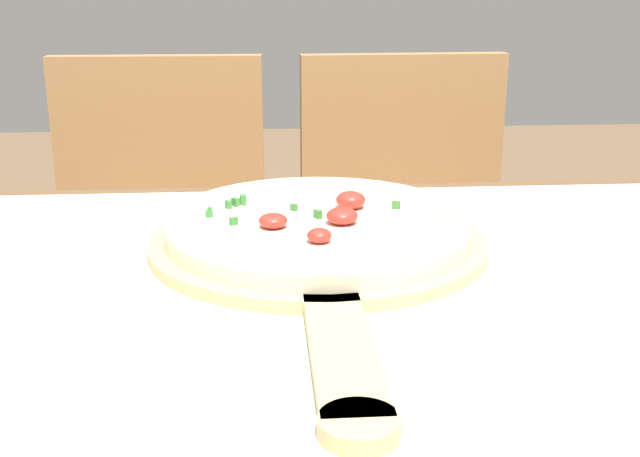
{
  "coord_description": "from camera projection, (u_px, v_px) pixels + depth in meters",
  "views": [
    {
      "loc": [
        -0.07,
        -0.61,
        1.03
      ],
      "look_at": [
        -0.02,
        0.1,
        0.81
      ],
      "focal_mm": 45.0,
      "sensor_mm": 36.0,
      "label": 1
    }
  ],
  "objects": [
    {
      "name": "dining_table",
      "position": [
        354.0,
        432.0,
        0.7
      ],
      "size": [
        1.38,
        0.8,
        0.77
      ],
      "color": "brown",
      "rests_on": "ground_plane"
    },
    {
      "name": "towel_cloth",
      "position": [
        356.0,
        303.0,
        0.66
      ],
      "size": [
        1.3,
        0.72,
        0.0
      ],
      "color": "silver",
      "rests_on": "dining_table"
    },
    {
      "name": "pizza_peel",
      "position": [
        320.0,
        251.0,
        0.76
      ],
      "size": [
        0.33,
        0.53,
        0.01
      ],
      "color": "tan",
      "rests_on": "towel_cloth"
    },
    {
      "name": "pizza",
      "position": [
        318.0,
        224.0,
        0.78
      ],
      "size": [
        0.3,
        0.3,
        0.04
      ],
      "color": "beige",
      "rests_on": "pizza_peel"
    },
    {
      "name": "chair_left",
      "position": [
        161.0,
        272.0,
        1.45
      ],
      "size": [
        0.4,
        0.4,
        0.9
      ],
      "rotation": [
        0.0,
        0.0,
        -0.01
      ],
      "color": "#A37547",
      "rests_on": "ground_plane"
    },
    {
      "name": "chair_right",
      "position": [
        408.0,
        266.0,
        1.48
      ],
      "size": [
        0.41,
        0.41,
        0.9
      ],
      "rotation": [
        0.0,
        0.0,
        0.03
      ],
      "color": "#A37547",
      "rests_on": "ground_plane"
    }
  ]
}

